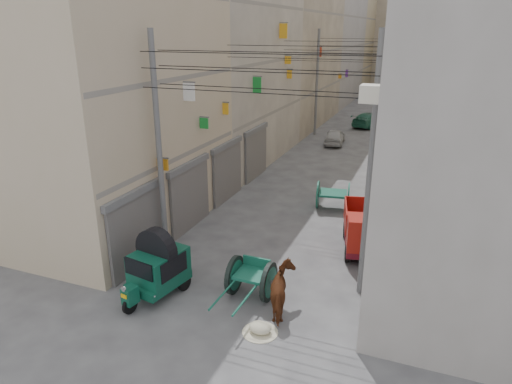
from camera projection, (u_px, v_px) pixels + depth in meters
The scene contains 17 objects.
building_row_left at pixel (287, 47), 41.12m from camera, with size 8.00×62.00×14.00m.
building_row_right at pixel (482, 49), 35.62m from camera, with size 8.00×62.00×14.00m.
end_cap_building at pixel (407, 40), 66.29m from camera, with size 22.00×10.00×13.00m, color #B4A58E.
shutters_left at pixel (211, 181), 20.58m from camera, with size 0.18×14.40×2.88m.
signboards at pixel (347, 106), 28.47m from camera, with size 8.22×40.52×5.67m.
ac_units at pixel (390, 48), 13.60m from camera, with size 0.70×6.55×3.35m.
utility_poles at pixel (331, 108), 24.19m from camera, with size 7.40×22.20×8.00m.
overhead_cables at pixel (322, 57), 20.98m from camera, with size 7.40×22.52×1.12m.
auto_rickshaw at pixel (157, 265), 14.21m from camera, with size 1.68×2.51×1.71m.
tonga_cart at pixel (251, 278), 14.20m from camera, with size 1.36×2.79×1.25m.
mini_truck at pixel (365, 233), 16.82m from camera, with size 2.06×3.39×1.77m.
second_cart at pixel (333, 195), 21.19m from camera, with size 1.67×1.53×1.31m.
feed_sack at pixel (260, 328), 12.63m from camera, with size 0.63×0.50×0.31m, color beige.
horse at pixel (284, 292), 13.32m from camera, with size 0.78×1.71×1.44m, color brown.
distant_car_white at pixel (335, 137), 33.25m from camera, with size 1.30×3.24×1.10m, color #B4B4B4.
distant_car_grey at pixel (387, 115), 41.55m from camera, with size 1.22×3.49×1.15m, color #4C514F.
distant_car_green at pixel (370, 120), 39.24m from camera, with size 1.69×4.16×1.21m, color #205F48.
Camera 1 is at (5.15, -7.06, 7.96)m, focal length 32.00 mm.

